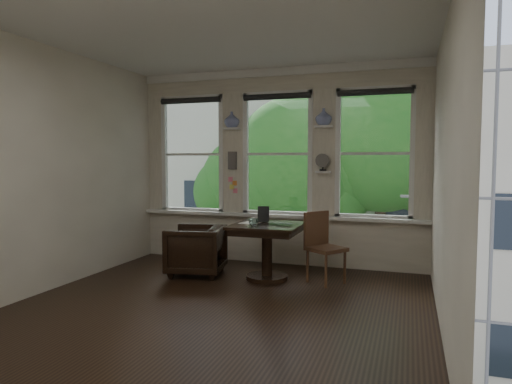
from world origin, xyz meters
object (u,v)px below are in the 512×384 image
(laptop, at_px, (278,224))
(table, at_px, (267,252))
(armchair_left, at_px, (196,250))
(side_chair_right, at_px, (326,248))
(mug, at_px, (254,221))

(laptop, bearing_deg, table, 179.56)
(armchair_left, height_order, side_chair_right, side_chair_right)
(mug, bearing_deg, laptop, -2.43)
(armchair_left, height_order, laptop, laptop)
(table, relative_size, armchair_left, 1.18)
(laptop, xyz_separation_m, mug, (-0.34, 0.01, 0.03))
(table, height_order, laptop, laptop)
(table, bearing_deg, armchair_left, -175.79)
(mug, bearing_deg, armchair_left, -177.17)
(side_chair_right, xyz_separation_m, mug, (-0.95, -0.11, 0.33))
(mug, bearing_deg, table, 11.15)
(armchair_left, xyz_separation_m, laptop, (1.19, 0.03, 0.42))
(armchair_left, height_order, mug, mug)
(table, bearing_deg, mug, -168.85)
(armchair_left, xyz_separation_m, mug, (0.85, 0.04, 0.45))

